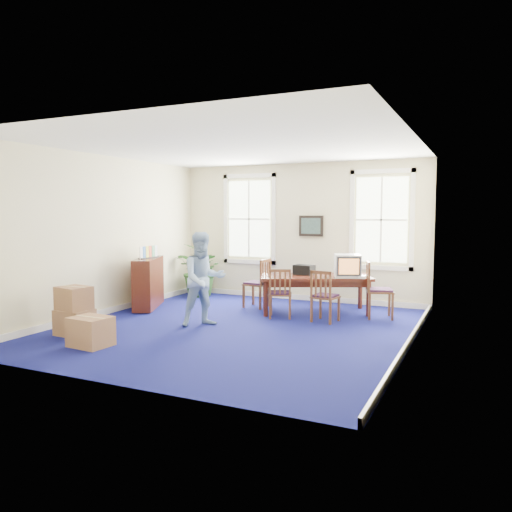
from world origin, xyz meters
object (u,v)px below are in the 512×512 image
at_px(chair_near_left, 280,293).
at_px(credenza, 149,283).
at_px(crt_tv, 347,266).
at_px(conference_table, 315,294).
at_px(potted_plant, 202,270).
at_px(man, 203,279).
at_px(cardboard_boxes, 89,309).

distance_m(chair_near_left, credenza, 2.97).
distance_m(crt_tv, chair_near_left, 1.48).
xyz_separation_m(crt_tv, chair_near_left, (-1.12, -0.82, -0.50)).
relative_size(crt_tv, chair_near_left, 0.56).
xyz_separation_m(conference_table, potted_plant, (-3.15, 0.72, 0.27)).
distance_m(man, credenza, 2.21).
bearing_deg(crt_tv, chair_near_left, -165.09).
distance_m(crt_tv, potted_plant, 3.88).
xyz_separation_m(crt_tv, credenza, (-4.08, -1.09, -0.46)).
bearing_deg(conference_table, cardboard_boxes, -154.56).
xyz_separation_m(crt_tv, man, (-2.12, -2.07, -0.14)).
bearing_deg(crt_tv, man, -156.83).
bearing_deg(crt_tv, cardboard_boxes, -156.56).
distance_m(credenza, cardboard_boxes, 2.44).
bearing_deg(credenza, cardboard_boxes, -100.63).
height_order(crt_tv, cardboard_boxes, crt_tv).
bearing_deg(chair_near_left, potted_plant, -49.08).
distance_m(conference_table, potted_plant, 3.24).
xyz_separation_m(chair_near_left, man, (-1.00, -1.25, 0.37)).
bearing_deg(credenza, man, -50.22).
bearing_deg(man, potted_plant, 72.12).
distance_m(potted_plant, cardboard_boxes, 4.16).
height_order(potted_plant, cardboard_boxes, potted_plant).
distance_m(conference_table, credenza, 3.58).
height_order(conference_table, crt_tv, crt_tv).
relative_size(man, credenza, 1.26).
distance_m(man, cardboard_boxes, 2.03).
distance_m(crt_tv, credenza, 4.25).
distance_m(crt_tv, cardboard_boxes, 4.98).
relative_size(man, cardboard_boxes, 1.13).
bearing_deg(chair_near_left, man, 31.28).
height_order(conference_table, cardboard_boxes, cardboard_boxes).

